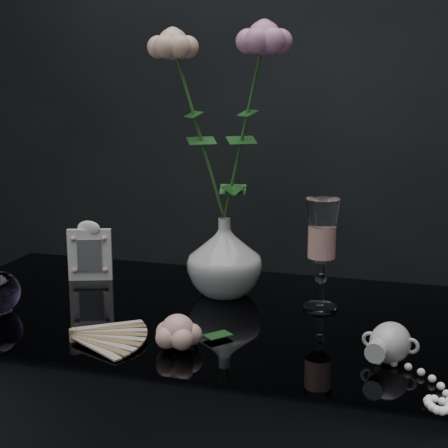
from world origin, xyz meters
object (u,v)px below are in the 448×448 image
(wine_glass, at_px, (321,255))
(pearl_jar, at_px, (390,341))
(vase, at_px, (224,257))
(loose_rose, at_px, (178,332))
(picture_frame, at_px, (90,250))

(wine_glass, height_order, pearl_jar, wine_glass)
(vase, relative_size, loose_rose, 0.93)
(vase, bearing_deg, wine_glass, -9.24)
(wine_glass, height_order, loose_rose, wine_glass)
(pearl_jar, bearing_deg, wine_glass, 132.06)
(vase, distance_m, wine_glass, 0.20)
(vase, bearing_deg, pearl_jar, -35.87)
(wine_glass, relative_size, pearl_jar, 0.93)
(picture_frame, distance_m, loose_rose, 0.44)
(wine_glass, xyz_separation_m, pearl_jar, (0.14, -0.21, -0.07))
(wine_glass, bearing_deg, loose_rose, -126.15)
(wine_glass, xyz_separation_m, loose_rose, (-0.19, -0.26, -0.08))
(wine_glass, height_order, picture_frame, wine_glass)
(wine_glass, xyz_separation_m, picture_frame, (-0.50, 0.05, -0.04))
(vase, bearing_deg, loose_rose, -88.39)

